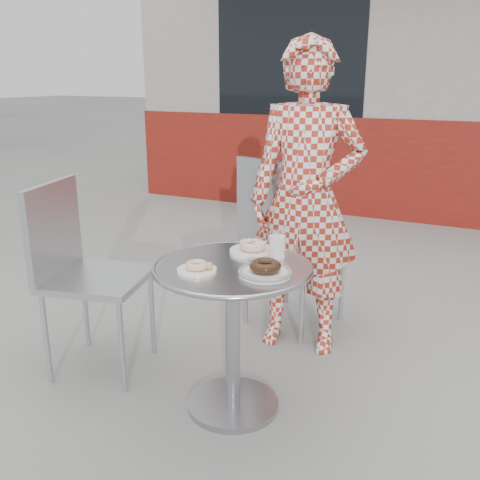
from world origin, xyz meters
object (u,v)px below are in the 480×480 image
at_px(seated_person, 306,200).
at_px(chair_left, 98,314).
at_px(milk_cup, 277,245).
at_px(bistro_table, 233,302).
at_px(chair_far, 293,274).
at_px(plate_near, 198,268).
at_px(plate_checker, 265,270).
at_px(plate_far, 253,248).

bearing_deg(seated_person, chair_left, -148.76).
bearing_deg(milk_cup, bistro_table, -126.86).
distance_m(chair_far, plate_near, 1.10).
xyz_separation_m(chair_far, milk_cup, (0.20, -0.74, 0.41)).
bearing_deg(plate_checker, seated_person, 97.63).
distance_m(bistro_table, chair_left, 0.77).
height_order(plate_far, plate_near, plate_far).
bearing_deg(milk_cup, plate_far, 172.62).
bearing_deg(plate_far, plate_checker, -55.16).
bearing_deg(chair_left, seated_person, -64.04).
relative_size(chair_left, plate_near, 5.91).
bearing_deg(plate_far, chair_left, -167.75).
xyz_separation_m(bistro_table, chair_far, (-0.07, 0.91, -0.20)).
xyz_separation_m(plate_far, milk_cup, (0.12, -0.02, 0.03)).
xyz_separation_m(seated_person, plate_checker, (0.10, -0.74, -0.12)).
relative_size(plate_far, plate_checker, 0.95).
relative_size(chair_left, plate_far, 4.60).
xyz_separation_m(bistro_table, milk_cup, (0.13, 0.17, 0.21)).
relative_size(bistro_table, milk_cup, 5.79).
bearing_deg(plate_near, seated_person, 79.37).
distance_m(chair_left, milk_cup, 0.98).
height_order(seated_person, milk_cup, seated_person).
bearing_deg(plate_near, milk_cup, 53.38).
xyz_separation_m(plate_checker, milk_cup, (-0.04, 0.21, 0.04)).
xyz_separation_m(chair_left, milk_cup, (0.87, 0.15, 0.43)).
height_order(plate_near, plate_checker, plate_checker).
bearing_deg(chair_far, chair_left, 68.80).
distance_m(chair_left, plate_near, 0.78).
distance_m(bistro_table, plate_near, 0.23).
height_order(seated_person, plate_checker, seated_person).
height_order(chair_far, milk_cup, chair_far).
xyz_separation_m(plate_near, milk_cup, (0.22, 0.29, 0.04)).
height_order(plate_near, milk_cup, milk_cup).
bearing_deg(seated_person, bistro_table, -103.86).
distance_m(chair_left, plate_checker, 0.99).
bearing_deg(milk_cup, chair_left, -170.38).
bearing_deg(plate_checker, plate_far, 124.84).
height_order(seated_person, plate_far, seated_person).
height_order(chair_far, chair_left, chair_far).
distance_m(seated_person, plate_checker, 0.75).
relative_size(plate_checker, milk_cup, 1.84).
relative_size(chair_left, seated_person, 0.58).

